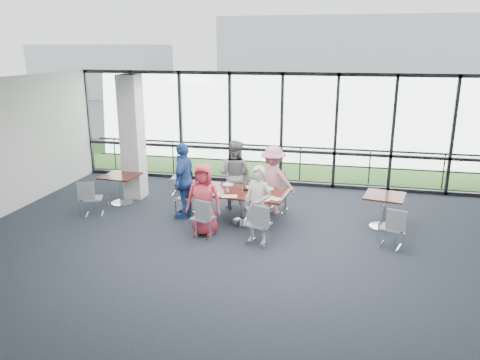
% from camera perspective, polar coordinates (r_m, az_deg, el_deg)
% --- Properties ---
extents(floor, '(12.00, 10.00, 0.02)m').
position_cam_1_polar(floor, '(9.05, 0.41, -9.40)').
color(floor, '#1E242B').
rests_on(floor, ground).
extents(ceiling, '(12.00, 10.00, 0.04)m').
position_cam_1_polar(ceiling, '(8.20, 0.46, 11.31)').
color(ceiling, white).
rests_on(ceiling, ground).
extents(wall_front, '(12.00, 0.10, 3.20)m').
position_cam_1_polar(wall_front, '(4.14, -15.38, -17.93)').
color(wall_front, silver).
rests_on(wall_front, ground).
extents(curtain_wall_back, '(12.00, 0.10, 3.20)m').
position_cam_1_polar(curtain_wall_back, '(13.30, 5.09, 6.11)').
color(curtain_wall_back, white).
rests_on(curtain_wall_back, ground).
extents(structural_column, '(0.50, 0.50, 3.20)m').
position_cam_1_polar(structural_column, '(12.43, -12.98, 5.06)').
color(structural_column, silver).
rests_on(structural_column, ground).
extents(apron, '(80.00, 70.00, 0.02)m').
position_cam_1_polar(apron, '(18.48, 7.11, 3.73)').
color(apron, gray).
rests_on(apron, ground).
extents(grass_strip, '(80.00, 5.00, 0.01)m').
position_cam_1_polar(grass_strip, '(16.54, 6.39, 2.40)').
color(grass_strip, '#1F5519').
rests_on(grass_strip, ground).
extents(hangar_main, '(24.00, 10.00, 6.00)m').
position_cam_1_polar(hangar_main, '(40.06, 16.54, 14.12)').
color(hangar_main, silver).
rests_on(hangar_main, ground).
extents(hangar_aux, '(10.00, 6.00, 4.00)m').
position_cam_1_polar(hangar_aux, '(41.09, -16.35, 12.77)').
color(hangar_aux, silver).
rests_on(hangar_aux, ground).
extents(guard_rail, '(12.00, 0.06, 0.06)m').
position_cam_1_polar(guard_rail, '(14.10, 5.32, 2.11)').
color(guard_rail, '#2D2D33').
rests_on(guard_rail, ground).
extents(main_table, '(2.08, 1.29, 0.75)m').
position_cam_1_polar(main_table, '(10.47, 0.36, -2.04)').
color(main_table, '#3C110F').
rests_on(main_table, ground).
extents(side_table_left, '(0.89, 0.89, 0.75)m').
position_cam_1_polar(side_table_left, '(12.16, -14.35, 0.04)').
color(side_table_left, '#3C110F').
rests_on(side_table_left, ground).
extents(side_table_right, '(0.97, 0.97, 0.75)m').
position_cam_1_polar(side_table_right, '(10.69, 17.18, -2.40)').
color(side_table_right, '#3C110F').
rests_on(side_table_right, ground).
extents(diner_near_left, '(0.78, 0.53, 1.54)m').
position_cam_1_polar(diner_near_left, '(9.85, -4.44, -2.40)').
color(diner_near_left, '#D33648').
rests_on(diner_near_left, ground).
extents(diner_near_right, '(0.68, 0.58, 1.60)m').
position_cam_1_polar(diner_near_right, '(9.40, 2.22, -3.05)').
color(diner_near_right, silver).
rests_on(diner_near_right, ground).
extents(diner_far_left, '(0.91, 0.66, 1.72)m').
position_cam_1_polar(diner_far_left, '(11.37, -0.65, 0.63)').
color(diner_far_left, slate).
rests_on(diner_far_left, ground).
extents(diner_far_right, '(1.14, 0.73, 1.64)m').
position_cam_1_polar(diner_far_right, '(11.07, 4.05, -0.02)').
color(diner_far_right, '#D87B89').
rests_on(diner_far_right, ground).
extents(diner_end, '(0.57, 1.04, 1.77)m').
position_cam_1_polar(diner_end, '(10.87, -6.86, -0.04)').
color(diner_end, '#284B95').
rests_on(diner_end, ground).
extents(chair_main_nl, '(0.51, 0.51, 0.83)m').
position_cam_1_polar(chair_main_nl, '(9.82, -4.52, -4.64)').
color(chair_main_nl, gray).
rests_on(chair_main_nl, ground).
extents(chair_main_nr, '(0.53, 0.53, 0.85)m').
position_cam_1_polar(chair_main_nr, '(9.44, 2.28, -5.41)').
color(chair_main_nr, gray).
rests_on(chair_main_nr, ground).
extents(chair_main_fl, '(0.46, 0.46, 0.93)m').
position_cam_1_polar(chair_main_fl, '(11.51, -0.22, -1.21)').
color(chair_main_fl, gray).
rests_on(chair_main_fl, ground).
extents(chair_main_fr, '(0.54, 0.54, 0.93)m').
position_cam_1_polar(chair_main_fr, '(11.32, 4.59, -1.56)').
color(chair_main_fr, gray).
rests_on(chair_main_fr, ground).
extents(chair_main_end, '(0.48, 0.48, 0.83)m').
position_cam_1_polar(chair_main_end, '(11.12, -6.49, -2.21)').
color(chair_main_end, gray).
rests_on(chair_main_end, ground).
extents(chair_spare_la, '(0.53, 0.53, 0.83)m').
position_cam_1_polar(chair_spare_la, '(11.56, -17.43, -2.15)').
color(chair_spare_la, gray).
rests_on(chair_spare_la, ground).
extents(chair_spare_lb, '(0.52, 0.52, 0.92)m').
position_cam_1_polar(chair_spare_lb, '(12.70, -7.28, 0.28)').
color(chair_spare_lb, gray).
rests_on(chair_spare_lb, ground).
extents(chair_spare_r, '(0.51, 0.51, 0.82)m').
position_cam_1_polar(chair_spare_r, '(9.77, 17.97, -5.55)').
color(chair_spare_r, gray).
rests_on(chair_spare_r, ground).
extents(plate_nl, '(0.24, 0.24, 0.01)m').
position_cam_1_polar(plate_nl, '(10.26, -3.19, -1.69)').
color(plate_nl, white).
rests_on(plate_nl, main_table).
extents(plate_nr, '(0.28, 0.28, 0.01)m').
position_cam_1_polar(plate_nr, '(9.90, 2.95, -2.35)').
color(plate_nr, white).
rests_on(plate_nr, main_table).
extents(plate_fl, '(0.25, 0.25, 0.01)m').
position_cam_1_polar(plate_fl, '(10.93, -1.48, -0.55)').
color(plate_fl, white).
rests_on(plate_fl, main_table).
extents(plate_fr, '(0.28, 0.28, 0.01)m').
position_cam_1_polar(plate_fr, '(10.63, 3.37, -1.05)').
color(plate_fr, white).
rests_on(plate_fr, main_table).
extents(plate_end, '(0.26, 0.26, 0.01)m').
position_cam_1_polar(plate_end, '(10.69, -3.89, -0.97)').
color(plate_end, white).
rests_on(plate_end, main_table).
extents(tumbler_a, '(0.07, 0.07, 0.14)m').
position_cam_1_polar(tumbler_a, '(10.28, -1.53, -1.27)').
color(tumbler_a, white).
rests_on(tumbler_a, main_table).
extents(tumbler_b, '(0.07, 0.07, 0.15)m').
position_cam_1_polar(tumbler_b, '(10.16, 1.88, -1.45)').
color(tumbler_b, white).
rests_on(tumbler_b, main_table).
extents(tumbler_c, '(0.06, 0.06, 0.13)m').
position_cam_1_polar(tumbler_c, '(10.63, 1.10, -0.71)').
color(tumbler_c, white).
rests_on(tumbler_c, main_table).
extents(tumbler_d, '(0.07, 0.07, 0.15)m').
position_cam_1_polar(tumbler_d, '(10.45, -3.29, -0.98)').
color(tumbler_d, white).
rests_on(tumbler_d, main_table).
extents(menu_a, '(0.37, 0.30, 0.00)m').
position_cam_1_polar(menu_a, '(10.10, -1.28, -1.99)').
color(menu_a, beige).
rests_on(menu_a, main_table).
extents(menu_b, '(0.37, 0.32, 0.00)m').
position_cam_1_polar(menu_b, '(9.97, 4.17, -2.26)').
color(menu_b, beige).
rests_on(menu_b, main_table).
extents(menu_c, '(0.38, 0.33, 0.00)m').
position_cam_1_polar(menu_c, '(10.79, 1.57, -0.81)').
color(menu_c, beige).
rests_on(menu_c, main_table).
extents(condiment_caddy, '(0.10, 0.07, 0.04)m').
position_cam_1_polar(condiment_caddy, '(10.50, 0.66, -1.17)').
color(condiment_caddy, black).
rests_on(condiment_caddy, main_table).
extents(ketchup_bottle, '(0.06, 0.06, 0.18)m').
position_cam_1_polar(ketchup_bottle, '(10.50, 0.51, -0.78)').
color(ketchup_bottle, maroon).
rests_on(ketchup_bottle, main_table).
extents(green_bottle, '(0.05, 0.05, 0.20)m').
position_cam_1_polar(green_bottle, '(10.42, 1.24, -0.85)').
color(green_bottle, '#13662B').
rests_on(green_bottle, main_table).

